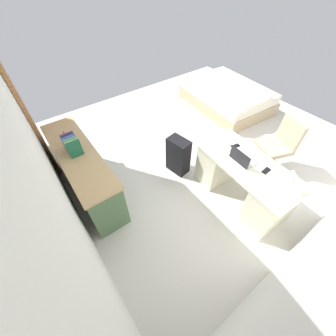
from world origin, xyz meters
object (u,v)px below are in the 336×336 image
laptop (242,159)px  cell_phone_by_mouse (235,146)px  office_chair (276,148)px  suitcase_black (178,156)px  bed (227,96)px  figurine_small (64,134)px  computer_mouse (229,149)px  cell_phone_near_laptop (266,171)px  desk (242,181)px  desk_lamp (292,176)px  credenza (85,172)px

laptop → cell_phone_by_mouse: laptop is taller
office_chair → suitcase_black: 1.60m
bed → figurine_small: figurine_small is taller
laptop → computer_mouse: (0.26, -0.06, -0.03)m
bed → computer_mouse: computer_mouse is taller
cell_phone_near_laptop → desk: bearing=15.2°
desk_lamp → figurine_small: 2.96m
laptop → computer_mouse: 0.27m
office_chair → figurine_small: size_ratio=8.55×
bed → cell_phone_by_mouse: size_ratio=14.68×
cell_phone_by_mouse → office_chair: bearing=-92.2°
office_chair → credenza: size_ratio=0.52×
suitcase_black → desk_lamp: bearing=-176.8°
credenza → cell_phone_near_laptop: 2.51m
suitcase_black → figurine_small: size_ratio=5.90×
desk → figurine_small: figurine_small is taller
figurine_small → laptop: bearing=-136.4°
desk → desk_lamp: bearing=176.3°
credenza → figurine_small: bearing=0.2°
cell_phone_near_laptop → desk_lamp: size_ratio=0.39×
figurine_small → desk: bearing=-137.0°
bed → laptop: (-1.85, 1.91, 0.53)m
computer_mouse → suitcase_black: bearing=34.2°
office_chair → bed: (1.84, -0.91, -0.18)m
laptop → cell_phone_near_laptop: laptop is taller
desk → office_chair: size_ratio=1.57×
office_chair → cell_phone_near_laptop: (-0.32, 0.87, 0.31)m
desk → cell_phone_by_mouse: (0.35, -0.12, 0.35)m
figurine_small → computer_mouse: bearing=-131.1°
credenza → desk_lamp: desk_lamp is taller
credenza → laptop: 2.23m
office_chair → laptop: bearing=90.9°
suitcase_black → cell_phone_by_mouse: (-0.65, -0.50, 0.41)m
desk → office_chair: office_chair is taller
cell_phone_near_laptop → cell_phone_by_mouse: size_ratio=1.00×
cell_phone_near_laptop → cell_phone_by_mouse: same height
cell_phone_near_laptop → desk_lamp: 0.41m
desk_lamp → figurine_small: bearing=35.8°
office_chair → suitcase_black: (0.88, 1.33, -0.09)m
computer_mouse → figurine_small: size_ratio=0.91×
computer_mouse → cell_phone_near_laptop: (-0.56, -0.07, -0.01)m
office_chair → cell_phone_near_laptop: bearing=110.0°
bed → suitcase_black: 2.43m
desk → computer_mouse: bearing=-0.5°
bed → cell_phone_near_laptop: 2.84m
suitcase_black → computer_mouse: (-0.64, -0.38, 0.42)m
desk → laptop: (0.09, 0.05, 0.39)m
laptop → cell_phone_near_laptop: size_ratio=2.37×
credenza → bed: bearing=-82.6°
cell_phone_by_mouse → computer_mouse: bearing=100.6°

